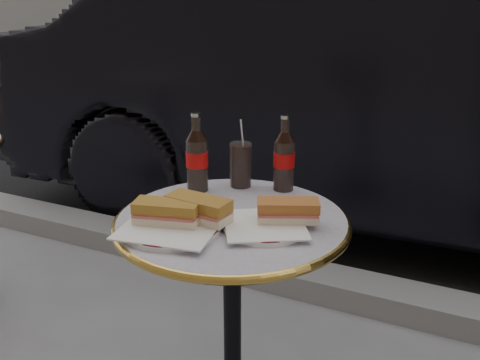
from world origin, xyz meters
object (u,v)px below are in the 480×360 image
at_px(bistro_table, 232,335).
at_px(parked_car, 395,95).
at_px(plate_right, 265,227).
at_px(cola_bottle_left, 197,152).
at_px(plate_left, 172,228).
at_px(cola_glass, 241,165).
at_px(cola_bottle_right, 284,153).

relative_size(bistro_table, parked_car, 0.16).
xyz_separation_m(plate_right, cola_bottle_left, (-0.29, 0.17, 0.11)).
distance_m(bistro_table, parked_car, 1.95).
relative_size(plate_left, cola_bottle_left, 1.04).
xyz_separation_m(bistro_table, cola_glass, (-0.08, 0.22, 0.43)).
xyz_separation_m(cola_bottle_left, parked_car, (0.26, 1.78, -0.11)).
distance_m(bistro_table, cola_bottle_right, 0.54).
xyz_separation_m(cola_bottle_right, cola_glass, (-0.13, -0.03, -0.05)).
xyz_separation_m(bistro_table, plate_right, (0.11, -0.03, 0.37)).
relative_size(cola_glass, parked_car, 0.03).
bearing_deg(plate_left, parked_car, 85.13).
height_order(cola_bottle_left, cola_bottle_right, cola_bottle_left).
xyz_separation_m(plate_left, cola_bottle_left, (-0.08, 0.28, 0.11)).
bearing_deg(cola_glass, cola_bottle_right, 12.12).
bearing_deg(plate_right, cola_glass, 126.23).
distance_m(cola_bottle_left, cola_glass, 0.14).
distance_m(plate_left, parked_car, 2.06).
height_order(cola_glass, parked_car, parked_car).
height_order(plate_right, cola_bottle_left, cola_bottle_left).
height_order(plate_left, cola_bottle_left, cola_bottle_left).
bearing_deg(parked_car, plate_right, 176.69).
height_order(bistro_table, cola_bottle_right, cola_bottle_right).
xyz_separation_m(bistro_table, cola_bottle_right, (0.05, 0.25, 0.48)).
bearing_deg(cola_glass, bistro_table, -70.19).
distance_m(cola_bottle_left, cola_bottle_right, 0.25).
relative_size(plate_left, cola_bottle_right, 1.07).
bearing_deg(bistro_table, cola_bottle_left, 142.81).
relative_size(bistro_table, cola_bottle_left, 3.12).
relative_size(plate_right, cola_bottle_left, 0.88).
relative_size(plate_right, cola_glass, 1.54).
bearing_deg(parked_car, plate_left, 171.00).
bearing_deg(cola_glass, plate_left, -92.43).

